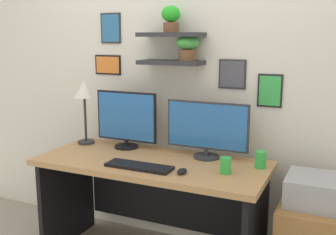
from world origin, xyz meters
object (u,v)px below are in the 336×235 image
object	(u,v)px
desk	(155,187)
monitor_right	(207,129)
water_cup	(260,160)
computer_mouse	(182,171)
printer	(319,191)
monitor_left	(126,119)
desk_lamp	(84,95)
keyboard	(140,166)
pen_cup	(226,166)

from	to	relation	value
desk	monitor_right	distance (m)	0.55
water_cup	computer_mouse	bearing A→B (deg)	-143.12
desk	printer	bearing A→B (deg)	2.12
desk	printer	size ratio (longest dim) A/B	4.13
water_cup	printer	distance (m)	0.39
monitor_right	monitor_left	bearing A→B (deg)	-180.00
printer	computer_mouse	bearing A→B (deg)	-161.56
monitor_left	monitor_right	distance (m)	0.64
monitor_left	desk_lamp	world-z (taller)	desk_lamp
keyboard	water_cup	xyz separation A→B (m)	(0.70, 0.32, 0.05)
computer_mouse	pen_cup	world-z (taller)	pen_cup
keyboard	water_cup	world-z (taller)	water_cup
desk_lamp	pen_cup	world-z (taller)	desk_lamp
desk_lamp	desk	bearing A→B (deg)	-11.27
desk_lamp	printer	bearing A→B (deg)	-3.08
monitor_right	keyboard	world-z (taller)	monitor_right
monitor_right	printer	world-z (taller)	monitor_right
monitor_right	desk_lamp	distance (m)	1.00
keyboard	pen_cup	distance (m)	0.55
monitor_right	computer_mouse	bearing A→B (deg)	-93.92
keyboard	computer_mouse	bearing A→B (deg)	2.13
desk	water_cup	distance (m)	0.76
desk	desk_lamp	world-z (taller)	desk_lamp
monitor_right	water_cup	world-z (taller)	monitor_right
desk	computer_mouse	bearing A→B (deg)	-37.00
water_cup	pen_cup	bearing A→B (deg)	-131.31
desk	monitor_left	world-z (taller)	monitor_left
monitor_left	keyboard	xyz separation A→B (m)	(0.32, -0.39, -0.21)
pen_cup	printer	world-z (taller)	pen_cup
computer_mouse	water_cup	world-z (taller)	water_cup
monitor_right	keyboard	distance (m)	0.54
desk	desk_lamp	xyz separation A→B (m)	(-0.67, 0.13, 0.60)
desk	monitor_left	distance (m)	0.56
desk_lamp	water_cup	bearing A→B (deg)	-1.81
desk	computer_mouse	distance (m)	0.43
monitor_right	computer_mouse	distance (m)	0.43
desk	monitor_left	size ratio (longest dim) A/B	3.21
monitor_left	monitor_right	size ratio (longest dim) A/B	0.84
monitor_left	water_cup	world-z (taller)	monitor_left
water_cup	printer	bearing A→B (deg)	-7.82
desk_lamp	water_cup	world-z (taller)	desk_lamp
desk_lamp	monitor_left	bearing A→B (deg)	4.91
printer	desk_lamp	bearing A→B (deg)	176.92
keyboard	computer_mouse	size ratio (longest dim) A/B	4.89
monitor_right	keyboard	size ratio (longest dim) A/B	1.32
computer_mouse	water_cup	distance (m)	0.52
desk	desk_lamp	bearing A→B (deg)	168.73
desk	pen_cup	distance (m)	0.60
monitor_right	computer_mouse	world-z (taller)	monitor_right
water_cup	printer	xyz separation A→B (m)	(0.37, -0.05, -0.13)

